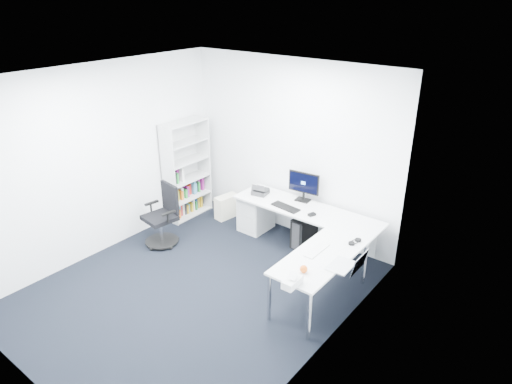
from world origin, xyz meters
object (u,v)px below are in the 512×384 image
Objects in this scene: l_desk at (293,237)px; task_chair at (160,216)px; monitor at (303,186)px; laptop at (342,257)px; bookshelf at (186,170)px.

l_desk is 2.41× the size of task_chair.
l_desk is 2.01m from task_chair.
monitor is 1.35× the size of laptop.
bookshelf is 3.38m from laptop.
monitor is at bearing 135.20° from laptop.
l_desk is 2.23m from bookshelf.
laptop is at bearing 13.00° from task_chair.
bookshelf is at bearing 121.02° from task_chair.
laptop is (1.11, -0.71, 0.46)m from l_desk.
laptop is (1.31, -1.23, -0.11)m from monitor.
task_chair is at bearing -153.26° from l_desk.
bookshelf reaches higher than laptop.
l_desk is 1.37× the size of bookshelf.
l_desk is 4.66× the size of monitor.
monitor reaches higher than task_chair.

